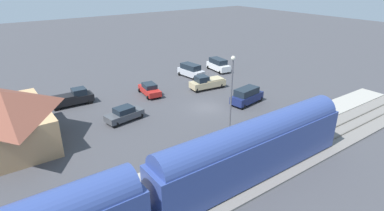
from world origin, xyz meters
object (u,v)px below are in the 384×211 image
object	(u,v)px
sedan_charcoal	(124,114)
station_building	(7,118)
pedestrian_waiting_far	(293,116)
pickup_tan	(207,82)
sedan_red	(150,89)
pedestrian_on_platform	(260,134)
suv_white	(218,65)
pickup_black	(73,98)
suv_silver	(191,70)
suv_navy	(247,96)
light_pole_near_platform	(232,87)

from	to	relation	value
sedan_charcoal	station_building	bearing A→B (deg)	82.74
pedestrian_waiting_far	pickup_tan	size ratio (longest dim) A/B	0.31
sedan_red	pedestrian_on_platform	bearing A→B (deg)	-173.70
suv_white	pickup_black	xyz separation A→B (m)	(-0.92, 25.83, -0.12)
suv_silver	sedan_red	distance (m)	10.38
sedan_red	suv_navy	xyz separation A→B (m)	(-10.41, -8.96, 0.27)
pickup_tan	suv_navy	size ratio (longest dim) A/B	1.09
station_building	suv_silver	xyz separation A→B (m)	(7.86, -27.97, -1.86)
suv_white	sedan_charcoal	distance (m)	24.28
sedan_red	pedestrian_waiting_far	bearing A→B (deg)	-155.74
pedestrian_on_platform	sedan_red	size ratio (longest dim) A/B	0.36
pedestrian_on_platform	suv_navy	size ratio (longest dim) A/B	0.33
suv_silver	suv_navy	xyz separation A→B (m)	(-13.92, 0.81, 0.00)
station_building	sedan_red	bearing A→B (deg)	-76.58
pedestrian_on_platform	suv_white	bearing A→B (deg)	-31.10
pickup_tan	pedestrian_waiting_far	bearing A→B (deg)	179.94
suv_navy	light_pole_near_platform	bearing A→B (deg)	123.79
pedestrian_waiting_far	pickup_black	distance (m)	27.87
pickup_tan	suv_silver	world-z (taller)	suv_silver
sedan_red	sedan_charcoal	bearing A→B (deg)	131.66
suv_white	station_building	bearing A→B (deg)	103.13
pickup_black	suv_white	bearing A→B (deg)	-87.96
suv_white	sedan_red	xyz separation A→B (m)	(-3.59, 15.83, -0.27)
pickup_black	suv_navy	bearing A→B (deg)	-124.60
pickup_tan	sedan_red	bearing A→B (deg)	71.93
pickup_tan	pickup_black	xyz separation A→B (m)	(5.38, 18.30, 0.00)
pedestrian_waiting_far	suv_silver	size ratio (longest dim) A/B	0.34
sedan_charcoal	suv_navy	xyz separation A→B (m)	(-4.58, -15.51, 0.27)
pickup_tan	pickup_black	distance (m)	19.07
pickup_tan	suv_white	bearing A→B (deg)	-50.12
light_pole_near_platform	suv_white	bearing A→B (deg)	-37.23
suv_silver	pickup_black	size ratio (longest dim) A/B	0.93
station_building	pickup_tan	distance (m)	26.62
pickup_tan	pedestrian_on_platform	bearing A→B (deg)	159.40
pickup_tan	light_pole_near_platform	world-z (taller)	light_pole_near_platform
suv_silver	light_pole_near_platform	size ratio (longest dim) A/B	0.59
light_pole_near_platform	sedan_charcoal	bearing A→B (deg)	38.89
station_building	pedestrian_on_platform	size ratio (longest dim) A/B	6.87
sedan_red	pickup_black	world-z (taller)	pickup_black
station_building	sedan_charcoal	bearing A→B (deg)	-97.26
suv_silver	light_pole_near_platform	distance (m)	21.28
pedestrian_on_platform	suv_navy	distance (m)	11.10
pedestrian_waiting_far	light_pole_near_platform	distance (m)	8.58
pickup_tan	light_pole_near_platform	xyz separation A→B (m)	(-12.84, 7.01, 4.34)
pedestrian_waiting_far	sedan_red	distance (m)	20.15
suv_silver	suv_white	xyz separation A→B (m)	(0.08, -6.06, 0.00)
sedan_charcoal	pedestrian_on_platform	bearing A→B (deg)	-146.95
station_building	suv_white	size ratio (longest dim) A/B	2.31
suv_navy	suv_silver	bearing A→B (deg)	-3.32
station_building	sedan_red	distance (m)	18.84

